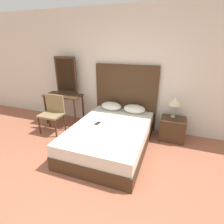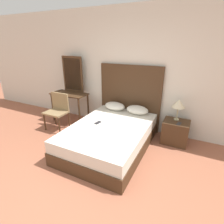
# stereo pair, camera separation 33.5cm
# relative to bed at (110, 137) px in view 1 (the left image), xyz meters

# --- Properties ---
(ground_plane) EXTENTS (16.00, 16.00, 0.00)m
(ground_plane) POSITION_rel_bed_xyz_m (0.07, -1.55, -0.23)
(ground_plane) COLOR #9E5B42
(wall_back) EXTENTS (10.00, 0.06, 2.70)m
(wall_back) POSITION_rel_bed_xyz_m (0.07, 1.11, 1.12)
(wall_back) COLOR silver
(wall_back) RESTS_ON ground_plane
(bed) EXTENTS (1.41, 2.01, 0.47)m
(bed) POSITION_rel_bed_xyz_m (0.00, 0.00, 0.00)
(bed) COLOR #422B19
(bed) RESTS_ON ground_plane
(headboard) EXTENTS (1.48, 0.05, 1.51)m
(headboard) POSITION_rel_bed_xyz_m (-0.00, 1.03, 0.52)
(headboard) COLOR #422B19
(headboard) RESTS_ON ground_plane
(pillow_left) EXTENTS (0.49, 0.30, 0.19)m
(pillow_left) POSITION_rel_bed_xyz_m (-0.28, 0.81, 0.33)
(pillow_left) COLOR silver
(pillow_left) RESTS_ON bed
(pillow_right) EXTENTS (0.49, 0.30, 0.19)m
(pillow_right) POSITION_rel_bed_xyz_m (0.28, 0.81, 0.33)
(pillow_right) COLOR silver
(pillow_right) RESTS_ON bed
(phone_on_bed) EXTENTS (0.10, 0.16, 0.01)m
(phone_on_bed) POSITION_rel_bed_xyz_m (-0.27, 0.01, 0.24)
(phone_on_bed) COLOR #232328
(phone_on_bed) RESTS_ON bed
(nightstand) EXTENTS (0.51, 0.42, 0.48)m
(nightstand) POSITION_rel_bed_xyz_m (1.14, 0.76, 0.01)
(nightstand) COLOR #422B19
(nightstand) RESTS_ON ground_plane
(table_lamp) EXTENTS (0.26, 0.26, 0.44)m
(table_lamp) POSITION_rel_bed_xyz_m (1.11, 0.84, 0.60)
(table_lamp) COLOR tan
(table_lamp) RESTS_ON nightstand
(phone_on_nightstand) EXTENTS (0.09, 0.16, 0.01)m
(phone_on_nightstand) POSITION_rel_bed_xyz_m (1.19, 0.66, 0.26)
(phone_on_nightstand) COLOR #232328
(phone_on_nightstand) RESTS_ON nightstand
(vanity_desk) EXTENTS (0.94, 0.47, 0.76)m
(vanity_desk) POSITION_rel_bed_xyz_m (-1.52, 0.69, 0.38)
(vanity_desk) COLOR #422B19
(vanity_desk) RESTS_ON ground_plane
(vanity_mirror) EXTENTS (0.59, 0.03, 0.90)m
(vanity_mirror) POSITION_rel_bed_xyz_m (-1.52, 0.89, 0.97)
(vanity_mirror) COLOR #422B19
(vanity_mirror) RESTS_ON vanity_desk
(chair) EXTENTS (0.51, 0.40, 0.86)m
(chair) POSITION_rel_bed_xyz_m (-1.50, 0.22, 0.26)
(chair) COLOR olive
(chair) RESTS_ON ground_plane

